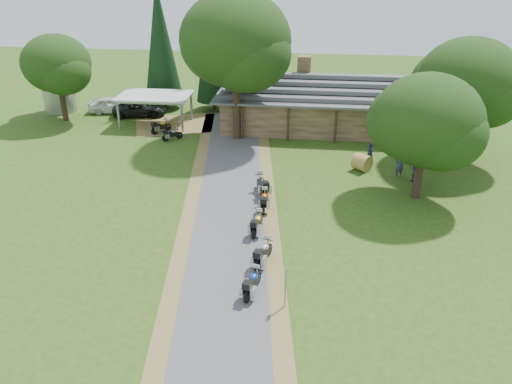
# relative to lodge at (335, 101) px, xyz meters

# --- Properties ---
(ground) EXTENTS (120.00, 120.00, 0.00)m
(ground) POSITION_rel_lodge_xyz_m (-6.00, -24.00, -2.45)
(ground) COLOR #2D4C15
(ground) RESTS_ON ground
(driveway) EXTENTS (51.95, 51.95, 0.00)m
(driveway) POSITION_rel_lodge_xyz_m (-6.50, -20.00, -2.45)
(driveway) COLOR #464749
(driveway) RESTS_ON ground
(lodge) EXTENTS (21.40, 9.40, 4.90)m
(lodge) POSITION_rel_lodge_xyz_m (0.00, 0.00, 0.00)
(lodge) COLOR brown
(lodge) RESTS_ON ground
(silo) EXTENTS (3.33, 3.33, 6.40)m
(silo) POSITION_rel_lodge_xyz_m (-27.50, 1.52, 0.75)
(silo) COLOR gray
(silo) RESTS_ON ground
(carport) EXTENTS (6.58, 4.42, 2.83)m
(carport) POSITION_rel_lodge_xyz_m (-16.54, -1.45, -1.03)
(carport) COLOR silver
(carport) RESTS_ON ground
(car_white_sedan) EXTENTS (3.54, 6.39, 2.02)m
(car_white_sedan) POSITION_rel_lodge_xyz_m (-22.01, 1.65, -1.44)
(car_white_sedan) COLOR silver
(car_white_sedan) RESTS_ON ground
(car_dark_suv) EXTENTS (3.48, 5.96, 2.14)m
(car_dark_suv) POSITION_rel_lodge_xyz_m (-19.02, 0.91, -1.38)
(car_dark_suv) COLOR black
(car_dark_suv) RESTS_ON ground
(motorcycle_row_a) EXTENTS (1.00, 1.95, 1.28)m
(motorcycle_row_a) POSITION_rel_lodge_xyz_m (-4.32, -25.82, -1.81)
(motorcycle_row_a) COLOR #12389A
(motorcycle_row_a) RESTS_ON ground
(motorcycle_row_b) EXTENTS (1.14, 2.08, 1.36)m
(motorcycle_row_b) POSITION_rel_lodge_xyz_m (-4.07, -23.23, -1.77)
(motorcycle_row_b) COLOR #9DA1A5
(motorcycle_row_b) RESTS_ON ground
(motorcycle_row_c) EXTENTS (0.84, 1.92, 1.27)m
(motorcycle_row_c) POSITION_rel_lodge_xyz_m (-4.78, -20.10, -1.81)
(motorcycle_row_c) COLOR gold
(motorcycle_row_c) RESTS_ON ground
(motorcycle_row_d) EXTENTS (0.71, 1.92, 1.29)m
(motorcycle_row_d) POSITION_rel_lodge_xyz_m (-4.68, -17.18, -1.80)
(motorcycle_row_d) COLOR #D2460B
(motorcycle_row_d) RESTS_ON ground
(motorcycle_row_e) EXTENTS (1.40, 2.22, 1.45)m
(motorcycle_row_e) POSITION_rel_lodge_xyz_m (-5.05, -15.06, -1.73)
(motorcycle_row_e) COLOR black
(motorcycle_row_e) RESTS_ON ground
(motorcycle_carport_a) EXTENTS (1.61, 1.89, 1.29)m
(motorcycle_carport_a) POSITION_rel_lodge_xyz_m (-15.45, -3.69, -1.80)
(motorcycle_carport_a) COLOR gold
(motorcycle_carport_a) RESTS_ON ground
(motorcycle_carport_b) EXTENTS (1.64, 1.49, 1.15)m
(motorcycle_carport_b) POSITION_rel_lodge_xyz_m (-13.93, -5.44, -1.88)
(motorcycle_carport_b) COLOR slate
(motorcycle_carport_b) RESTS_ON ground
(person_a) EXTENTS (0.57, 0.41, 2.00)m
(person_a) POSITION_rel_lodge_xyz_m (4.48, -10.97, -1.45)
(person_a) COLOR navy
(person_a) RESTS_ON ground
(person_b) EXTENTS (0.71, 0.59, 2.17)m
(person_b) POSITION_rel_lodge_xyz_m (5.47, -11.71, -1.36)
(person_b) COLOR navy
(person_b) RESTS_ON ground
(person_c) EXTENTS (0.63, 0.75, 2.25)m
(person_c) POSITION_rel_lodge_xyz_m (2.49, -9.32, -1.32)
(person_c) COLOR navy
(person_c) RESTS_ON ground
(hay_bale) EXTENTS (1.68, 1.69, 1.25)m
(hay_bale) POSITION_rel_lodge_xyz_m (1.88, -10.13, -1.83)
(hay_bale) COLOR olive
(hay_bale) RESTS_ON ground
(sign_post) EXTENTS (0.38, 0.06, 2.13)m
(sign_post) POSITION_rel_lodge_xyz_m (-2.70, -26.68, -1.38)
(sign_post) COLOR gray
(sign_post) RESTS_ON ground
(oak_lodge_left) EXTENTS (9.02, 9.02, 13.49)m
(oak_lodge_left) POSITION_rel_lodge_xyz_m (-8.43, -4.40, 4.29)
(oak_lodge_left) COLOR #173710
(oak_lodge_left) RESTS_ON ground
(oak_lodge_right) EXTENTS (7.48, 7.48, 10.01)m
(oak_lodge_right) POSITION_rel_lodge_xyz_m (9.27, -7.15, 2.56)
(oak_lodge_right) COLOR #173710
(oak_lodge_right) RESTS_ON ground
(oak_driveway) EXTENTS (6.85, 6.85, 8.64)m
(oak_driveway) POSITION_rel_lodge_xyz_m (5.15, -14.27, 1.87)
(oak_driveway) COLOR #173710
(oak_driveway) RESTS_ON ground
(oak_silo) EXTENTS (6.25, 6.25, 8.77)m
(oak_silo) POSITION_rel_lodge_xyz_m (-25.66, -1.31, 1.93)
(oak_silo) COLOR #173710
(oak_silo) RESTS_ON ground
(cedar_near) EXTENTS (3.58, 3.58, 12.03)m
(cedar_near) POSITION_rel_lodge_xyz_m (-12.11, 4.11, 3.56)
(cedar_near) COLOR black
(cedar_near) RESTS_ON ground
(cedar_far) EXTENTS (3.85, 3.85, 12.44)m
(cedar_far) POSITION_rel_lodge_xyz_m (-17.31, 3.99, 3.77)
(cedar_far) COLOR black
(cedar_far) RESTS_ON ground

